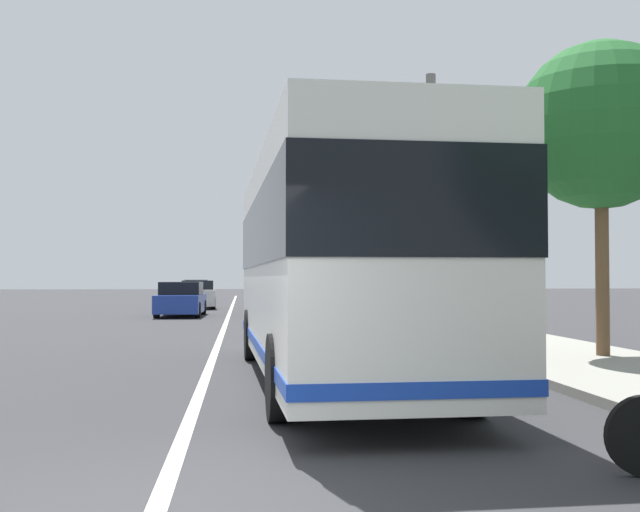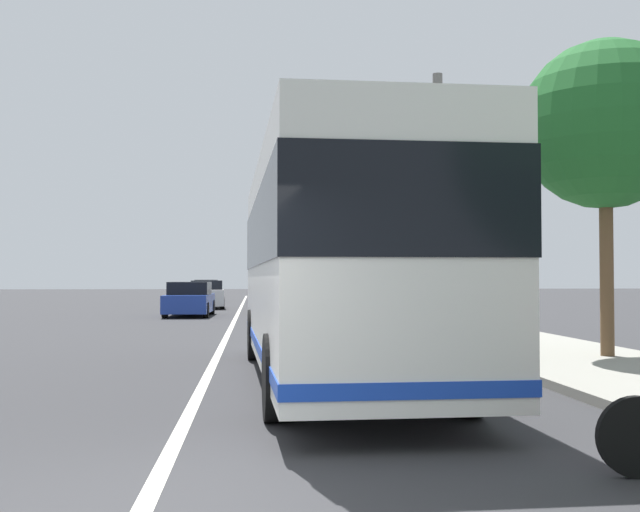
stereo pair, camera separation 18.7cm
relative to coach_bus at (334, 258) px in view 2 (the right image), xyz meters
The scene contains 9 objects.
sidewalk_curb 6.10m from the coach_bus, 56.58° to the right, with size 110.00×3.60×0.14m, color gray.
lane_divider_line 4.26m from the coach_bus, 32.41° to the left, with size 110.00×0.16×0.01m, color silver.
coach_bus is the anchor object (origin of this frame).
car_side_street 29.90m from the coach_bus, ahead, with size 4.73×2.06×1.50m.
car_ahead_same_lane 24.18m from the coach_bus, ahead, with size 4.63×2.02×1.44m.
car_far_distant 21.47m from the coach_bus, 10.87° to the left, with size 4.60×1.97×1.47m.
car_oncoming 43.00m from the coach_bus, ahead, with size 4.74×1.86×1.51m.
roadside_tree_mid_block 6.45m from the coach_bus, 69.17° to the right, with size 3.26×3.26×6.23m.
utility_pole 12.95m from the coach_bus, 21.09° to the right, with size 0.32×0.32×8.21m, color slate.
Camera 2 is at (-5.26, -0.78, 1.63)m, focal length 42.89 mm.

